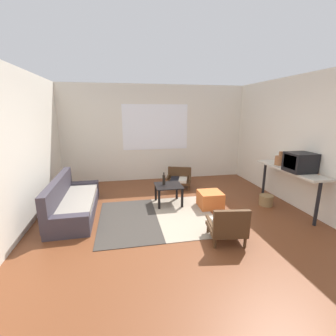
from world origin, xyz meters
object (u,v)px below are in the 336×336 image
Objects in this scene: couch at (72,203)px; ottoman_orange at (210,200)px; armchair_by_window at (179,178)px; armchair_striped_foreground at (228,226)px; crt_television at (300,162)px; console_shelf at (289,173)px; wicker_basket at (266,200)px; clay_vase at (280,160)px; glass_bottle at (164,180)px; coffee_table at (168,189)px.

ottoman_orange is (2.79, -0.23, -0.05)m from couch.
armchair_striped_foreground is at bearing -88.33° from armchair_by_window.
console_shelf is at bearing 89.33° from crt_television.
couch is at bearing 174.95° from wicker_basket.
armchair_striped_foreground is at bearing -150.04° from console_shelf.
couch is 7.08× the size of clay_vase.
armchair_by_window is 2.88m from crt_television.
console_shelf reaches higher than glass_bottle.
console_shelf is (1.53, -0.33, 0.59)m from ottoman_orange.
ottoman_orange is at bearing 179.32° from clay_vase.
glass_bottle is (-0.09, 0.06, 0.20)m from coffee_table.
couch reaches higher than armchair_striped_foreground.
crt_television is (-0.00, -0.27, 0.28)m from console_shelf.
glass_bottle reaches higher than armchair_striped_foreground.
armchair_by_window is at bearing 91.67° from armchair_striped_foreground.
clay_vase is at bearing 89.69° from crt_television.
ottoman_orange is 1.65× the size of wicker_basket.
console_shelf reaches higher than ottoman_orange.
couch is at bearing 172.70° from console_shelf.
armchair_striped_foreground is at bearing -99.98° from ottoman_orange.
glass_bottle is 2.25m from wicker_basket.
ottoman_orange is 1.02× the size of crt_television.
couch is at bearing 175.34° from ottoman_orange.
crt_television is (1.77, 0.75, 0.76)m from armchair_striped_foreground.
coffee_table is 0.75× the size of armchair_by_window.
glass_bottle is at bearing 165.94° from wicker_basket.
couch is at bearing -153.31° from armchair_by_window.
couch is 4.39m from clay_vase.
ottoman_orange reaches higher than wicker_basket.
wicker_basket is at bearing 39.85° from armchair_striped_foreground.
armchair_by_window is 1.62× the size of ottoman_orange.
console_shelf is at bearing -32.79° from wicker_basket.
crt_television is at bearing -22.32° from glass_bottle.
coffee_table is 0.22m from glass_bottle.
armchair_striped_foreground is at bearing -140.15° from wicker_basket.
console_shelf is (1.85, -1.79, 0.52)m from armchair_by_window.
ottoman_orange is at bearing -77.72° from armchair_by_window.
console_shelf is 6.45× the size of glass_bottle.
couch is 4.45× the size of crt_television.
ottoman_orange is at bearing -4.66° from couch.
armchair_striped_foreground is 2.29× the size of glass_bottle.
armchair_striped_foreground reaches higher than wicker_basket.
wicker_basket is at bearing -5.05° from couch.
wicker_basket is (1.54, -1.59, -0.13)m from armchair_by_window.
clay_vase is at bearing -0.68° from ottoman_orange.
ottoman_orange is at bearing 158.73° from crt_television.
coffee_table is at bearing 171.25° from clay_vase.
wicker_basket is (1.22, -0.13, -0.06)m from ottoman_orange.
glass_bottle is (-2.45, 0.74, -0.22)m from console_shelf.
ottoman_orange is at bearing 167.98° from console_shelf.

